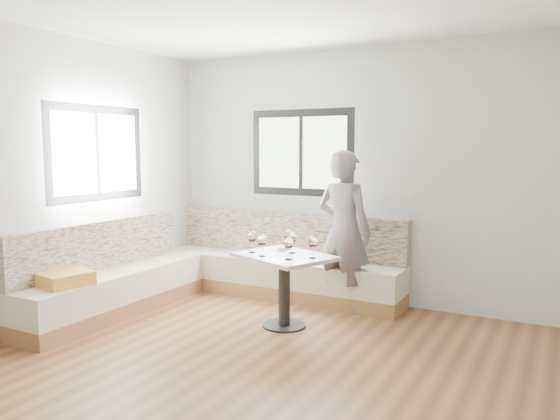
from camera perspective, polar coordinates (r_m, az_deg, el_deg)
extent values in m
cube|color=brown|center=(4.09, -2.14, -18.12)|extent=(5.00, 5.00, 0.01)
cube|color=#B7B7B2|center=(6.02, 10.01, 3.49)|extent=(5.00, 0.01, 2.80)
cube|color=#B7B7B2|center=(5.45, -25.51, 2.65)|extent=(0.01, 5.00, 2.80)
cube|color=black|center=(6.34, 2.25, 5.99)|extent=(1.30, 0.02, 1.00)
cube|color=black|center=(6.01, -18.61, 5.63)|extent=(0.02, 1.30, 1.00)
cube|color=#8F5F37|center=(6.39, -0.09, -8.26)|extent=(2.90, 0.55, 0.16)
cube|color=beige|center=(6.33, -0.09, -6.29)|extent=(2.90, 0.55, 0.29)
cube|color=beige|center=(6.44, 0.78, -2.49)|extent=(2.90, 0.14, 0.50)
cube|color=#8F5F37|center=(5.99, -16.83, -9.55)|extent=(0.55, 2.25, 0.16)
cube|color=beige|center=(5.93, -16.90, -7.46)|extent=(0.55, 2.25, 0.29)
cube|color=beige|center=(6.00, -18.41, -3.49)|extent=(0.14, 2.25, 0.50)
cube|color=orange|center=(5.43, -21.65, -6.66)|extent=(0.50, 0.50, 0.13)
cylinder|color=black|center=(5.36, 0.44, -11.94)|extent=(0.42, 0.42, 0.02)
cylinder|color=black|center=(5.27, 0.44, -8.62)|extent=(0.11, 0.11, 0.66)
cube|color=silver|center=(5.19, 0.45, -4.89)|extent=(1.03, 0.93, 0.04)
imported|color=slate|center=(5.72, 6.70, -2.20)|extent=(0.68, 0.51, 1.69)
cylinder|color=white|center=(5.38, 0.09, -4.08)|extent=(0.09, 0.09, 0.04)
sphere|color=black|center=(5.38, 0.26, -3.98)|extent=(0.02, 0.02, 0.02)
sphere|color=black|center=(5.39, 0.03, -3.96)|extent=(0.02, 0.02, 0.02)
sphere|color=black|center=(5.37, 0.04, -4.00)|extent=(0.02, 0.02, 0.02)
cylinder|color=white|center=(5.30, -2.89, -4.42)|extent=(0.07, 0.07, 0.01)
cylinder|color=white|center=(5.29, -2.90, -3.91)|extent=(0.01, 0.01, 0.09)
ellipsoid|color=white|center=(5.27, -2.90, -2.83)|extent=(0.09, 0.09, 0.11)
cylinder|color=#460509|center=(5.27, -2.90, -3.13)|extent=(0.06, 0.06, 0.02)
cylinder|color=white|center=(5.10, -1.88, -4.84)|extent=(0.07, 0.07, 0.01)
cylinder|color=white|center=(5.09, -1.89, -4.31)|extent=(0.01, 0.01, 0.09)
ellipsoid|color=white|center=(5.07, -1.89, -3.19)|extent=(0.09, 0.09, 0.11)
cylinder|color=#460509|center=(5.08, -1.89, -3.50)|extent=(0.06, 0.06, 0.02)
cylinder|color=white|center=(4.95, 0.91, -5.19)|extent=(0.07, 0.07, 0.01)
cylinder|color=white|center=(4.94, 0.91, -4.64)|extent=(0.01, 0.01, 0.09)
ellipsoid|color=white|center=(4.92, 0.91, -3.49)|extent=(0.09, 0.09, 0.11)
cylinder|color=#460509|center=(4.93, 0.91, -3.80)|extent=(0.06, 0.06, 0.02)
cylinder|color=white|center=(5.25, 1.29, -4.51)|extent=(0.07, 0.07, 0.01)
cylinder|color=white|center=(5.24, 1.29, -3.99)|extent=(0.01, 0.01, 0.09)
ellipsoid|color=white|center=(5.23, 1.30, -2.90)|extent=(0.09, 0.09, 0.11)
cylinder|color=#460509|center=(5.23, 1.30, -3.20)|extent=(0.06, 0.06, 0.02)
cylinder|color=white|center=(5.02, 3.44, -5.03)|extent=(0.07, 0.07, 0.01)
cylinder|color=white|center=(5.01, 3.44, -4.49)|extent=(0.01, 0.01, 0.09)
ellipsoid|color=white|center=(4.99, 3.45, -3.36)|extent=(0.09, 0.09, 0.11)
cylinder|color=#460509|center=(5.00, 3.45, -3.67)|extent=(0.06, 0.06, 0.02)
cylinder|color=white|center=(5.45, 0.82, -4.10)|extent=(0.07, 0.07, 0.01)
cylinder|color=white|center=(5.44, 0.82, -3.60)|extent=(0.01, 0.01, 0.09)
ellipsoid|color=white|center=(5.43, 0.82, -2.55)|extent=(0.09, 0.09, 0.11)
cylinder|color=#460509|center=(5.43, 0.82, -2.84)|extent=(0.06, 0.06, 0.02)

